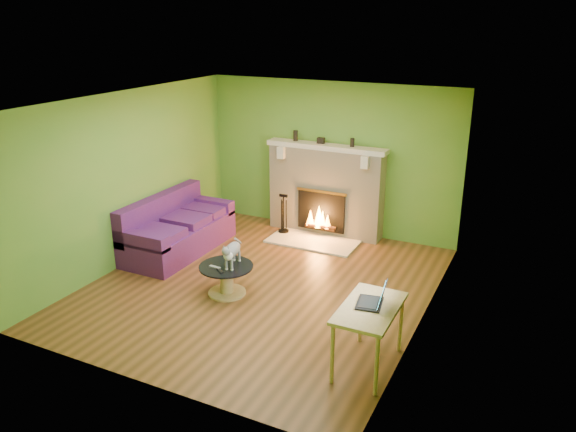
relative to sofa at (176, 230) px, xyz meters
name	(u,v)px	position (x,y,z in m)	size (l,w,h in m)	color
floor	(262,286)	(1.86, -0.53, -0.35)	(5.00, 5.00, 0.00)	#543518
ceiling	(259,101)	(1.86, -0.53, 2.25)	(5.00, 5.00, 0.00)	white
wall_back	(330,158)	(1.86, 1.97, 0.95)	(5.00, 5.00, 0.00)	#4E9330
wall_front	(136,270)	(1.86, -3.03, 0.95)	(5.00, 5.00, 0.00)	#4E9330
wall_left	(129,178)	(-0.39, -0.53, 0.95)	(5.00, 5.00, 0.00)	#4E9330
wall_right	(429,224)	(4.11, -0.53, 0.95)	(5.00, 5.00, 0.00)	#4E9330
window_frame	(410,229)	(4.10, -1.43, 1.20)	(1.20, 1.20, 0.00)	silver
window_pane	(409,229)	(4.09, -1.43, 1.20)	(1.06, 1.06, 0.00)	white
fireplace	(326,190)	(1.86, 1.79, 0.42)	(2.10, 0.46, 1.58)	beige
hearth	(313,241)	(1.86, 1.27, -0.33)	(1.50, 0.75, 0.03)	beige
mantel	(326,147)	(1.86, 1.77, 1.19)	(2.10, 0.28, 0.08)	beige
sofa	(176,230)	(0.00, 0.00, 0.00)	(0.90, 2.00, 0.90)	#4B1960
coffee_table	(227,278)	(1.54, -0.95, -0.11)	(0.74, 0.74, 0.42)	#D4B872
desk	(369,314)	(3.81, -1.72, 0.29)	(0.57, 0.99, 0.73)	#D4B872
cat	(233,253)	(1.62, -0.90, 0.26)	(0.22, 0.61, 0.38)	slate
remote_silver	(215,267)	(1.44, -1.07, 0.08)	(0.17, 0.04, 0.02)	gray
remote_black	(220,271)	(1.56, -1.13, 0.08)	(0.16, 0.04, 0.02)	black
laptop	(370,293)	(3.79, -1.67, 0.51)	(0.30, 0.35, 0.26)	black
fire_tools	(283,213)	(1.23, 1.42, 0.03)	(0.18, 0.18, 0.69)	black
mantel_vase_left	(296,136)	(1.28, 1.80, 1.32)	(0.08, 0.08, 0.18)	black
mantel_vase_right	(352,142)	(2.31, 1.80, 1.30)	(0.07, 0.07, 0.14)	black
mantel_box	(321,141)	(1.75, 1.80, 1.28)	(0.12, 0.08, 0.10)	black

